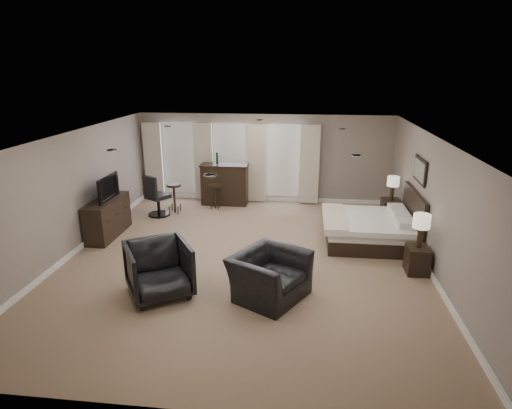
# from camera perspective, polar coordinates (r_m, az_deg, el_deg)

# --- Properties ---
(room) EXTENTS (7.60, 8.60, 2.64)m
(room) POSITION_cam_1_polar(r_m,az_deg,el_deg) (8.70, -1.61, 0.50)
(room) COLOR #836A53
(room) RESTS_ON ground
(window_bay) EXTENTS (5.25, 0.20, 2.30)m
(window_bay) POSITION_cam_1_polar(r_m,az_deg,el_deg) (12.81, -3.45, 5.70)
(window_bay) COLOR silver
(window_bay) RESTS_ON room
(bed) EXTENTS (1.98, 1.89, 1.26)m
(bed) POSITION_cam_1_polar(r_m,az_deg,el_deg) (10.09, 14.11, -1.58)
(bed) COLOR silver
(bed) RESTS_ON ground
(nightstand_near) EXTENTS (0.41, 0.50, 0.54)m
(nightstand_near) POSITION_cam_1_polar(r_m,az_deg,el_deg) (9.07, 20.66, -6.92)
(nightstand_near) COLOR black
(nightstand_near) RESTS_ON ground
(nightstand_far) EXTENTS (0.46, 0.56, 0.61)m
(nightstand_far) POSITION_cam_1_polar(r_m,az_deg,el_deg) (11.70, 17.46, -0.86)
(nightstand_far) COLOR black
(nightstand_far) RESTS_ON ground
(lamp_near) EXTENTS (0.33, 0.33, 0.68)m
(lamp_near) POSITION_cam_1_polar(r_m,az_deg,el_deg) (8.85, 21.09, -3.33)
(lamp_near) COLOR beige
(lamp_near) RESTS_ON nightstand_near
(lamp_far) EXTENTS (0.30, 0.30, 0.63)m
(lamp_far) POSITION_cam_1_polar(r_m,az_deg,el_deg) (11.52, 17.75, 2.06)
(lamp_far) COLOR beige
(lamp_far) RESTS_ON nightstand_far
(wall_art) EXTENTS (0.04, 0.96, 0.56)m
(wall_art) POSITION_cam_1_polar(r_m,az_deg,el_deg) (10.01, 20.98, 4.29)
(wall_art) COLOR slate
(wall_art) RESTS_ON room
(dresser) EXTENTS (0.50, 1.57, 0.91)m
(dresser) POSITION_cam_1_polar(r_m,az_deg,el_deg) (10.85, -19.17, -1.66)
(dresser) COLOR black
(dresser) RESTS_ON ground
(tv) EXTENTS (0.58, 1.01, 0.13)m
(tv) POSITION_cam_1_polar(r_m,az_deg,el_deg) (10.70, -19.45, 0.97)
(tv) COLOR black
(tv) RESTS_ON dresser
(armchair_near) EXTENTS (1.33, 1.49, 1.09)m
(armchair_near) POSITION_cam_1_polar(r_m,az_deg,el_deg) (7.55, 1.81, -8.51)
(armchair_near) COLOR black
(armchair_near) RESTS_ON ground
(armchair_far) EXTENTS (1.41, 1.39, 1.08)m
(armchair_far) POSITION_cam_1_polar(r_m,az_deg,el_deg) (7.79, -12.83, -8.15)
(armchair_far) COLOR black
(armchair_far) RESTS_ON ground
(bar_counter) EXTENTS (1.39, 0.72, 1.21)m
(bar_counter) POSITION_cam_1_polar(r_m,az_deg,el_deg) (12.70, -4.13, 2.82)
(bar_counter) COLOR black
(bar_counter) RESTS_ON ground
(bar_stool_left) EXTENTS (0.49, 0.49, 0.82)m
(bar_stool_left) POSITION_cam_1_polar(r_m,az_deg,el_deg) (12.11, -10.83, 0.82)
(bar_stool_left) COLOR black
(bar_stool_left) RESTS_ON ground
(bar_stool_right) EXTENTS (0.43, 0.43, 0.71)m
(bar_stool_right) POSITION_cam_1_polar(r_m,az_deg,el_deg) (12.31, -5.46, 1.08)
(bar_stool_right) COLOR black
(bar_stool_right) RESTS_ON ground
(desk_chair) EXTENTS (0.81, 0.81, 1.15)m
(desk_chair) POSITION_cam_1_polar(r_m,az_deg,el_deg) (11.91, -12.95, 1.22)
(desk_chair) COLOR black
(desk_chair) RESTS_ON ground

